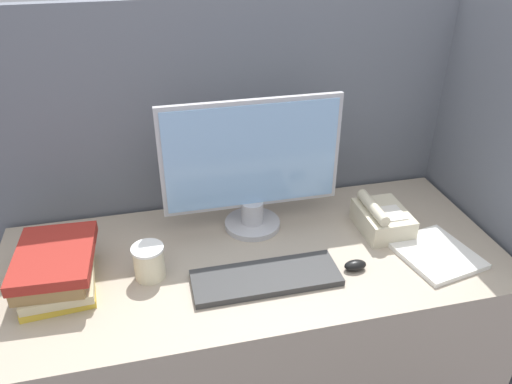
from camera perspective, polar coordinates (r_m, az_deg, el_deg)
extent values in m
cube|color=slate|center=(1.90, -2.88, -1.00)|extent=(1.97, 0.04, 1.47)
cube|color=slate|center=(1.93, 24.03, -3.21)|extent=(0.04, 0.74, 1.47)
cube|color=tan|center=(1.83, -0.28, -16.69)|extent=(1.57, 0.68, 0.76)
cylinder|color=#B7B7BC|center=(1.70, -0.42, -3.65)|extent=(0.19, 0.19, 0.02)
cylinder|color=#B7B7BC|center=(1.68, -0.42, -2.28)|extent=(0.07, 0.07, 0.08)
cube|color=#B7B7BC|center=(1.58, -0.50, 4.23)|extent=(0.58, 0.02, 0.37)
cube|color=#8CB7E5|center=(1.57, -0.42, 4.08)|extent=(0.55, 0.01, 0.34)
cube|color=#333333|center=(1.48, 1.15, -9.78)|extent=(0.43, 0.15, 0.02)
ellipsoid|color=black|center=(1.54, 11.27, -8.22)|extent=(0.07, 0.04, 0.03)
cylinder|color=beige|center=(1.50, -12.11, -7.95)|extent=(0.09, 0.09, 0.10)
cylinder|color=white|center=(1.47, -12.33, -6.34)|extent=(0.09, 0.09, 0.01)
cube|color=gold|center=(1.57, -21.61, -9.57)|extent=(0.22, 0.28, 0.02)
cube|color=#C6B78C|center=(1.54, -21.58, -9.05)|extent=(0.20, 0.26, 0.03)
cube|color=olive|center=(1.53, -22.01, -7.92)|extent=(0.20, 0.28, 0.04)
cube|color=maroon|center=(1.52, -22.07, -6.79)|extent=(0.22, 0.29, 0.03)
cube|color=beige|center=(1.73, 14.26, -3.11)|extent=(0.15, 0.20, 0.08)
cube|color=white|center=(1.70, 15.36, -2.34)|extent=(0.07, 0.09, 0.00)
cylinder|color=beige|center=(1.68, 13.23, -1.71)|extent=(0.04, 0.18, 0.04)
cube|color=white|center=(1.67, 19.87, -6.67)|extent=(0.26, 0.27, 0.02)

